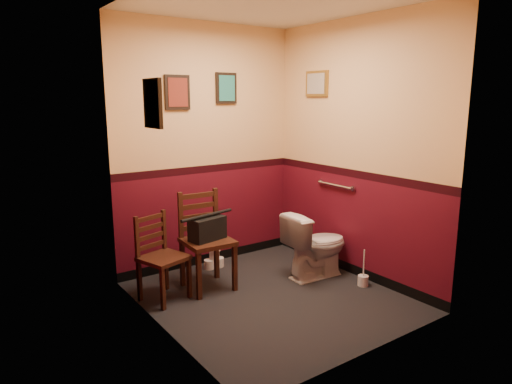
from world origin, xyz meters
The scene contains 17 objects.
floor centered at (0.00, 0.00, 0.00)m, with size 2.20×2.40×0.00m, color black.
ceiling centered at (0.00, 0.00, 2.70)m, with size 2.20×2.40×0.00m, color silver.
wall_back centered at (0.00, 1.20, 1.35)m, with size 2.20×2.70×0.00m, color #510C1A.
wall_front centered at (0.00, -1.20, 1.35)m, with size 2.20×2.70×0.00m, color #510C1A.
wall_left centered at (-1.10, 0.00, 1.35)m, with size 2.40×2.70×0.00m, color #510C1A.
wall_right centered at (1.10, 0.00, 1.35)m, with size 2.40×2.70×0.00m, color #510C1A.
grab_bar centered at (1.07, 0.25, 0.95)m, with size 0.05×0.56×0.06m.
framed_print_back_a centered at (-0.35, 1.18, 1.95)m, with size 0.28×0.04×0.36m.
framed_print_back_b centered at (0.25, 1.18, 2.00)m, with size 0.26×0.04×0.34m.
framed_print_left centered at (-1.08, 0.10, 1.85)m, with size 0.04×0.30×0.38m.
framed_print_right centered at (1.08, 0.60, 2.05)m, with size 0.04×0.34×0.28m.
toilet centered at (0.72, 0.15, 0.35)m, with size 0.40×0.71×0.70m, color white.
toilet_brush centered at (0.94, -0.32, 0.06)m, with size 0.11×0.11×0.39m.
chair_left centered at (-0.86, 0.60, 0.41)m, with size 0.48×0.48×0.82m.
chair_right centered at (-0.38, 0.59, 0.49)m, with size 0.48×0.48×0.98m.
handbag centered at (-0.38, 0.55, 0.63)m, with size 0.39×0.25×0.26m.
tp_stack centered at (-0.05, 0.99, 0.13)m, with size 0.24×0.15×0.31m.
Camera 1 is at (-2.50, -3.28, 1.89)m, focal length 32.00 mm.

